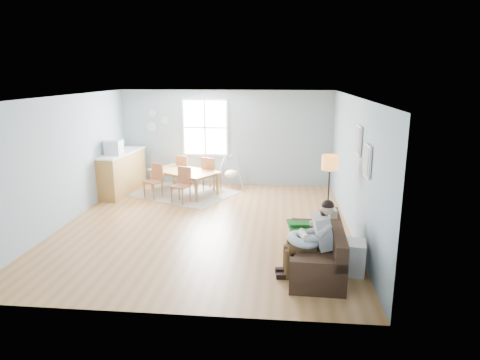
# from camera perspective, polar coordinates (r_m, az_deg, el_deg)

# --- Properties ---
(room) EXTENTS (8.40, 9.40, 3.90)m
(room) POSITION_cam_1_polar(r_m,az_deg,el_deg) (8.68, -4.86, 9.22)
(room) COLOR olive
(window) EXTENTS (1.32, 0.08, 1.62)m
(window) POSITION_cam_1_polar(r_m,az_deg,el_deg) (12.26, -4.67, 6.99)
(window) COLOR silver
(window) RESTS_ON room
(pictures) EXTENTS (0.05, 1.34, 0.74)m
(pictures) POSITION_cam_1_polar(r_m,az_deg,el_deg) (7.71, 16.05, 3.85)
(pictures) COLOR silver
(pictures) RESTS_ON room
(wall_plates) EXTENTS (0.67, 0.02, 0.66)m
(wall_plates) POSITION_cam_1_polar(r_m,az_deg,el_deg) (12.57, -11.05, 7.77)
(wall_plates) COLOR #93A3B0
(wall_plates) RESTS_ON room
(sofa) EXTENTS (0.89, 1.95, 0.78)m
(sofa) POSITION_cam_1_polar(r_m,az_deg,el_deg) (7.23, 10.49, -9.54)
(sofa) COLOR black
(sofa) RESTS_ON room
(green_throw) EXTENTS (0.95, 0.83, 0.04)m
(green_throw) POSITION_cam_1_polar(r_m,az_deg,el_deg) (7.74, 9.79, -6.14)
(green_throw) COLOR #135618
(green_throw) RESTS_ON sofa
(beige_pillow) EXTENTS (0.17, 0.45, 0.44)m
(beige_pillow) POSITION_cam_1_polar(r_m,az_deg,el_deg) (7.57, 11.98, -5.14)
(beige_pillow) COLOR tan
(beige_pillow) RESTS_ON sofa
(father) EXTENTS (0.92, 0.45, 1.26)m
(father) POSITION_cam_1_polar(r_m,az_deg,el_deg) (6.82, 9.71, -7.39)
(father) COLOR gray
(father) RESTS_ON sofa
(nursing_pillow) EXTENTS (0.57, 0.56, 0.21)m
(nursing_pillow) POSITION_cam_1_polar(r_m,az_deg,el_deg) (6.84, 8.47, -7.84)
(nursing_pillow) COLOR #A2B6CB
(nursing_pillow) RESTS_ON father
(infant) EXTENTS (0.18, 0.35, 0.13)m
(infant) POSITION_cam_1_polar(r_m,az_deg,el_deg) (6.85, 8.44, -7.21)
(infant) COLOR silver
(infant) RESTS_ON nursing_pillow
(toddler) EXTENTS (0.48, 0.27, 0.74)m
(toddler) POSITION_cam_1_polar(r_m,az_deg,el_deg) (7.26, 9.98, -6.25)
(toddler) COLOR white
(toddler) RESTS_ON sofa
(floor_lamp) EXTENTS (0.32, 0.32, 1.61)m
(floor_lamp) POSITION_cam_1_polar(r_m,az_deg,el_deg) (8.48, 11.87, 1.39)
(floor_lamp) COLOR black
(floor_lamp) RESTS_ON room
(storage_cube) EXTENTS (0.54, 0.50, 0.53)m
(storage_cube) POSITION_cam_1_polar(r_m,az_deg,el_deg) (7.21, 14.35, -9.93)
(storage_cube) COLOR silver
(storage_cube) RESTS_ON room
(rug) EXTENTS (3.05, 2.76, 0.01)m
(rug) POSITION_cam_1_polar(r_m,az_deg,el_deg) (11.59, -7.50, -1.79)
(rug) COLOR gray
(rug) RESTS_ON room
(dining_table) EXTENTS (2.06, 1.79, 0.63)m
(dining_table) POSITION_cam_1_polar(r_m,az_deg,el_deg) (11.51, -7.54, -0.30)
(dining_table) COLOR olive
(dining_table) RESTS_ON rug
(chair_sw) EXTENTS (0.53, 0.53, 0.88)m
(chair_sw) POSITION_cam_1_polar(r_m,az_deg,el_deg) (11.29, -11.28, 0.20)
(chair_sw) COLOR #975534
(chair_sw) RESTS_ON rug
(chair_se) EXTENTS (0.52, 0.52, 0.89)m
(chair_se) POSITION_cam_1_polar(r_m,az_deg,el_deg) (10.73, -7.70, -0.35)
(chair_se) COLOR #975534
(chair_se) RESTS_ON rug
(chair_nw) EXTENTS (0.54, 0.54, 0.91)m
(chair_nw) POSITION_cam_1_polar(r_m,az_deg,el_deg) (12.21, -7.48, 1.48)
(chair_nw) COLOR #975534
(chair_nw) RESTS_ON rug
(chair_ne) EXTENTS (0.56, 0.56, 0.95)m
(chair_ne) POSITION_cam_1_polar(r_m,az_deg,el_deg) (11.69, -4.00, 1.13)
(chair_ne) COLOR #975534
(chair_ne) RESTS_ON rug
(counter) EXTENTS (0.77, 2.03, 1.11)m
(counter) POSITION_cam_1_polar(r_m,az_deg,el_deg) (11.94, -15.50, 1.03)
(counter) COLOR olive
(counter) RESTS_ON room
(monitor) EXTENTS (0.40, 0.38, 0.37)m
(monitor) POSITION_cam_1_polar(r_m,az_deg,el_deg) (11.46, -16.49, 4.18)
(monitor) COLOR #B8B7BD
(monitor) RESTS_ON counter
(baby_swing) EXTENTS (1.00, 1.02, 0.93)m
(baby_swing) POSITION_cam_1_polar(r_m,az_deg,el_deg) (12.01, -1.16, 0.90)
(baby_swing) COLOR #B8B7BD
(baby_swing) RESTS_ON room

